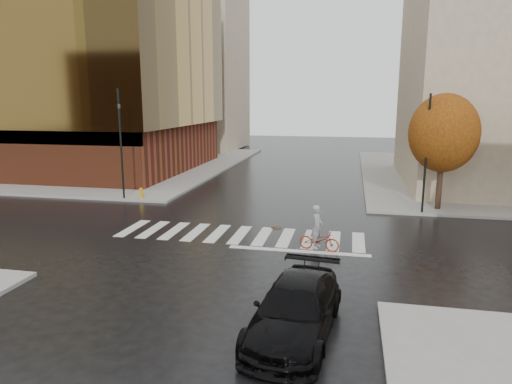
# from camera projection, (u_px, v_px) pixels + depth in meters

# --- Properties ---
(ground) EXTENTS (120.00, 120.00, 0.00)m
(ground) POSITION_uv_depth(u_px,v_px,m) (237.00, 238.00, 21.12)
(ground) COLOR black
(ground) RESTS_ON ground
(sidewalk_nw) EXTENTS (30.00, 30.00, 0.15)m
(sidewalk_nw) POSITION_uv_depth(u_px,v_px,m) (85.00, 163.00, 45.47)
(sidewalk_nw) COLOR gray
(sidewalk_nw) RESTS_ON ground
(crosswalk) EXTENTS (12.00, 3.00, 0.01)m
(crosswalk) POSITION_uv_depth(u_px,v_px,m) (240.00, 235.00, 21.60)
(crosswalk) COLOR silver
(crosswalk) RESTS_ON ground
(office_glass) EXTENTS (27.00, 19.00, 16.00)m
(office_glass) POSITION_uv_depth(u_px,v_px,m) (49.00, 77.00, 41.14)
(office_glass) COLOR brown
(office_glass) RESTS_ON sidewalk_nw
(building_nw_far) EXTENTS (14.00, 12.00, 20.00)m
(building_nw_far) POSITION_uv_depth(u_px,v_px,m) (186.00, 68.00, 57.80)
(building_nw_far) COLOR #9C8D6F
(building_nw_far) RESTS_ON sidewalk_nw
(tree_ne_a) EXTENTS (3.80, 3.80, 6.50)m
(tree_ne_a) POSITION_uv_depth(u_px,v_px,m) (444.00, 133.00, 25.32)
(tree_ne_a) COLOR #312315
(tree_ne_a) RESTS_ON sidewalk_ne
(sedan) EXTENTS (2.55, 5.23, 1.47)m
(sedan) POSITION_uv_depth(u_px,v_px,m) (295.00, 309.00, 12.32)
(sedan) COLOR black
(sedan) RESTS_ON ground
(cyclist) EXTENTS (1.81, 0.91, 1.96)m
(cyclist) POSITION_uv_depth(u_px,v_px,m) (318.00, 235.00, 19.27)
(cyclist) COLOR maroon
(cyclist) RESTS_ON ground
(traffic_light_nw) EXTENTS (0.19, 0.17, 6.81)m
(traffic_light_nw) POSITION_uv_depth(u_px,v_px,m) (121.00, 138.00, 28.18)
(traffic_light_nw) COLOR black
(traffic_light_nw) RESTS_ON sidewalk_nw
(traffic_light_ne) EXTENTS (0.15, 0.18, 6.47)m
(traffic_light_ne) POSITION_uv_depth(u_px,v_px,m) (427.00, 147.00, 24.61)
(traffic_light_ne) COLOR black
(traffic_light_ne) RESTS_ON sidewalk_ne
(fire_hydrant) EXTENTS (0.24, 0.24, 0.68)m
(fire_hydrant) POSITION_uv_depth(u_px,v_px,m) (141.00, 192.00, 28.84)
(fire_hydrant) COLOR #D2970C
(fire_hydrant) RESTS_ON sidewalk_nw
(manhole) EXTENTS (0.67, 0.67, 0.01)m
(manhole) POSITION_uv_depth(u_px,v_px,m) (276.00, 228.00, 22.74)
(manhole) COLOR #4A311A
(manhole) RESTS_ON ground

